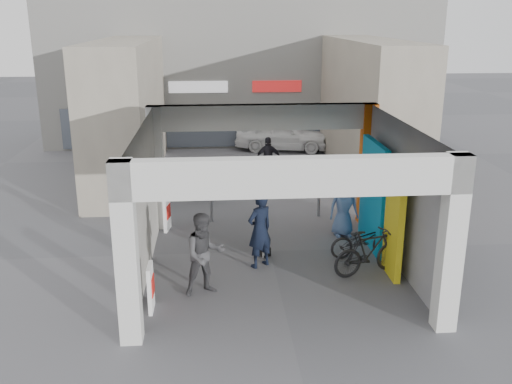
{
  "coord_description": "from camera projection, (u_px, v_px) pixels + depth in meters",
  "views": [
    {
      "loc": [
        -1.4,
        -13.57,
        5.87
      ],
      "look_at": [
        -0.28,
        1.0,
        1.31
      ],
      "focal_mm": 40.0,
      "sensor_mm": 36.0,
      "label": 1
    }
  ],
  "objects": [
    {
      "name": "white_van",
      "position": [
        282.0,
        134.0,
        25.62
      ],
      "size": [
        4.42,
        2.48,
        1.42
      ],
      "primitive_type": "imported",
      "rotation": [
        0.0,
        0.0,
        1.37
      ],
      "color": "white",
      "rests_on": "ground"
    },
    {
      "name": "arcade_canopy",
      "position": [
        297.0,
        174.0,
        13.34
      ],
      "size": [
        6.4,
        6.45,
        6.4
      ],
      "color": "silver",
      "rests_on": "ground"
    },
    {
      "name": "plaza_bldg_left",
      "position": [
        128.0,
        111.0,
        20.83
      ],
      "size": [
        2.0,
        9.0,
        5.0
      ],
      "primitive_type": "cube",
      "color": "#A19886",
      "rests_on": "ground"
    },
    {
      "name": "border_collie",
      "position": [
        265.0,
        247.0,
        14.4
      ],
      "size": [
        0.23,
        0.45,
        0.63
      ],
      "rotation": [
        0.0,
        0.0,
        0.33
      ],
      "color": "black",
      "rests_on": "ground"
    },
    {
      "name": "crate_stack",
      "position": [
        256.0,
        170.0,
        21.41
      ],
      "size": [
        0.48,
        0.39,
        0.56
      ],
      "rotation": [
        0.0,
        0.0,
        0.08
      ],
      "color": "#1A5D25",
      "rests_on": "ground"
    },
    {
      "name": "far_building",
      "position": [
        241.0,
        56.0,
        26.89
      ],
      "size": [
        18.0,
        4.08,
        8.0
      ],
      "color": "silver",
      "rests_on": "ground"
    },
    {
      "name": "advert_board_far",
      "position": [
        167.0,
        213.0,
        16.09
      ],
      "size": [
        0.18,
        0.56,
        1.0
      ],
      "rotation": [
        0.0,
        0.0,
        -0.18
      ],
      "color": "silver",
      "rests_on": "ground"
    },
    {
      "name": "bicycle_rear",
      "position": [
        369.0,
        252.0,
        13.32
      ],
      "size": [
        1.93,
        1.05,
        1.12
      ],
      "primitive_type": "imported",
      "rotation": [
        0.0,
        0.0,
        1.87
      ],
      "color": "black",
      "rests_on": "ground"
    },
    {
      "name": "produce_stand",
      "position": [
        207.0,
        175.0,
        20.6
      ],
      "size": [
        1.22,
        0.66,
        0.8
      ],
      "rotation": [
        0.0,
        0.0,
        0.03
      ],
      "color": "black",
      "rests_on": "ground"
    },
    {
      "name": "ground",
      "position": [
        270.0,
        251.0,
        14.76
      ],
      "size": [
        90.0,
        90.0,
        0.0
      ],
      "primitive_type": "plane",
      "color": "#5A595E",
      "rests_on": "ground"
    },
    {
      "name": "advert_board_near",
      "position": [
        151.0,
        288.0,
        11.7
      ],
      "size": [
        0.1,
        0.55,
        1.0
      ],
      "rotation": [
        0.0,
        0.0,
        -0.0
      ],
      "color": "silver",
      "rests_on": "ground"
    },
    {
      "name": "plaza_bldg_right",
      "position": [
        369.0,
        108.0,
        21.49
      ],
      "size": [
        2.0,
        9.0,
        5.0
      ],
      "primitive_type": "cube",
      "color": "#A19886",
      "rests_on": "ground"
    },
    {
      "name": "cafe_set",
      "position": [
        210.0,
        184.0,
        19.37
      ],
      "size": [
        1.61,
        1.3,
        0.97
      ],
      "rotation": [
        0.0,
        0.0,
        0.07
      ],
      "color": "#B5B5BA",
      "rests_on": "ground"
    },
    {
      "name": "bollard_left",
      "position": [
        211.0,
        208.0,
        16.77
      ],
      "size": [
        0.09,
        0.09,
        0.81
      ],
      "primitive_type": "cylinder",
      "color": "gray",
      "rests_on": "ground"
    },
    {
      "name": "man_crates",
      "position": [
        268.0,
        159.0,
        20.89
      ],
      "size": [
        0.95,
        0.4,
        1.62
      ],
      "primitive_type": "imported",
      "rotation": [
        0.0,
        0.0,
        3.14
      ],
      "color": "black",
      "rests_on": "ground"
    },
    {
      "name": "bollard_center",
      "position": [
        264.0,
        203.0,
        17.06
      ],
      "size": [
        0.09,
        0.09,
        0.94
      ],
      "primitive_type": "cylinder",
      "color": "gray",
      "rests_on": "ground"
    },
    {
      "name": "bollard_right",
      "position": [
        319.0,
        202.0,
        17.21
      ],
      "size": [
        0.09,
        0.09,
        0.88
      ],
      "primitive_type": "cylinder",
      "color": "gray",
      "rests_on": "ground"
    },
    {
      "name": "man_elderly",
      "position": [
        344.0,
        207.0,
        15.61
      ],
      "size": [
        0.83,
        0.57,
        1.63
      ],
      "primitive_type": "imported",
      "rotation": [
        0.0,
        0.0,
        0.07
      ],
      "color": "#5674A7",
      "rests_on": "ground"
    },
    {
      "name": "man_back_turned",
      "position": [
        204.0,
        254.0,
        12.28
      ],
      "size": [
        1.06,
        0.93,
        1.85
      ],
      "primitive_type": "imported",
      "rotation": [
        0.0,
        0.0,
        0.29
      ],
      "color": "#434346",
      "rests_on": "ground"
    },
    {
      "name": "bicycle_front",
      "position": [
        363.0,
        240.0,
        14.33
      ],
      "size": [
        1.79,
        0.88,
        0.9
      ],
      "primitive_type": "imported",
      "rotation": [
        0.0,
        0.0,
        1.74
      ],
      "color": "black",
      "rests_on": "ground"
    },
    {
      "name": "man_with_dog",
      "position": [
        260.0,
        230.0,
        13.62
      ],
      "size": [
        0.82,
        0.76,
        1.89
      ],
      "primitive_type": "imported",
      "rotation": [
        0.0,
        0.0,
        3.74
      ],
      "color": "black",
      "rests_on": "ground"
    }
  ]
}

